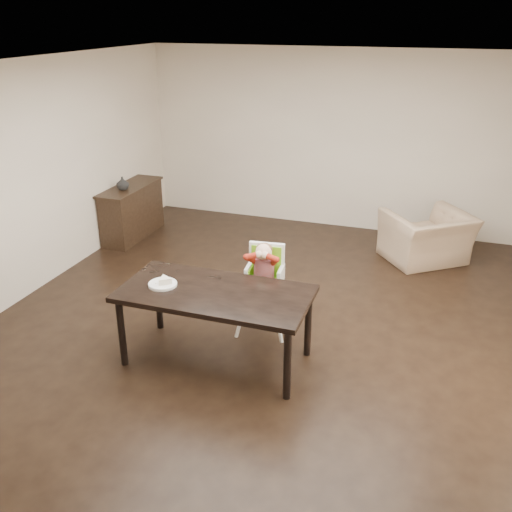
{
  "coord_description": "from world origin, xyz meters",
  "views": [
    {
      "loc": [
        1.61,
        -5.05,
        3.17
      ],
      "look_at": [
        -0.07,
        -0.13,
        0.93
      ],
      "focal_mm": 40.0,
      "sensor_mm": 36.0,
      "label": 1
    }
  ],
  "objects_px": {
    "dining_table": "(215,299)",
    "high_chair": "(264,269)",
    "armchair": "(428,229)",
    "sideboard": "(132,211)"
  },
  "relations": [
    {
      "from": "dining_table",
      "to": "high_chair",
      "type": "relative_size",
      "value": 1.81
    },
    {
      "from": "dining_table",
      "to": "high_chair",
      "type": "bearing_deg",
      "value": 71.49
    },
    {
      "from": "dining_table",
      "to": "sideboard",
      "type": "relative_size",
      "value": 1.43
    },
    {
      "from": "high_chair",
      "to": "armchair",
      "type": "distance_m",
      "value": 2.87
    },
    {
      "from": "armchair",
      "to": "sideboard",
      "type": "distance_m",
      "value": 4.28
    },
    {
      "from": "high_chair",
      "to": "sideboard",
      "type": "relative_size",
      "value": 0.79
    },
    {
      "from": "dining_table",
      "to": "armchair",
      "type": "bearing_deg",
      "value": 60.63
    },
    {
      "from": "sideboard",
      "to": "high_chair",
      "type": "bearing_deg",
      "value": -35.5
    },
    {
      "from": "high_chair",
      "to": "dining_table",
      "type": "bearing_deg",
      "value": -114.57
    },
    {
      "from": "armchair",
      "to": "sideboard",
      "type": "bearing_deg",
      "value": -31.0
    }
  ]
}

